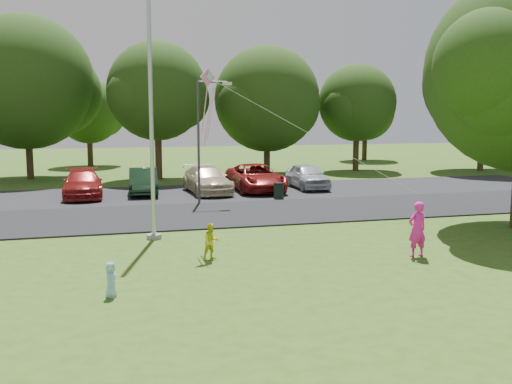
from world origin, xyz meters
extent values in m
plane|color=#2F5215|center=(0.00, 0.00, 0.00)|extent=(120.00, 120.00, 0.00)
cube|color=black|center=(0.00, 9.00, 0.03)|extent=(60.00, 6.00, 0.06)
cube|color=black|center=(0.00, 15.50, 0.03)|extent=(42.00, 7.00, 0.06)
cylinder|color=#B7BABF|center=(-3.50, 5.00, 5.00)|extent=(0.14, 0.14, 10.00)
cylinder|color=gray|center=(-3.50, 5.00, 0.08)|extent=(0.50, 0.50, 0.16)
cylinder|color=#3F3F44|center=(-0.79, 12.03, 2.88)|extent=(0.12, 0.12, 5.75)
cylinder|color=#3F3F44|center=(-0.12, 11.97, 5.61)|extent=(1.34, 0.20, 0.08)
cube|color=silver|center=(0.55, 11.91, 5.54)|extent=(0.45, 0.25, 0.13)
cylinder|color=black|center=(3.23, 12.49, 0.39)|extent=(0.48, 0.48, 0.78)
cylinder|color=black|center=(3.23, 12.49, 0.80)|extent=(0.52, 0.52, 0.04)
sphere|color=#19330E|center=(8.17, 2.49, 5.28)|extent=(4.32, 4.32, 4.32)
sphere|color=#19330E|center=(7.31, 2.39, 5.72)|extent=(3.74, 3.74, 3.74)
cylinder|color=#332316|center=(-9.60, 25.24, 1.60)|extent=(0.44, 0.44, 3.19)
sphere|color=#19330E|center=(-9.60, 25.24, 6.17)|extent=(8.50, 8.50, 8.50)
sphere|color=#19330E|center=(-7.68, 26.09, 5.53)|extent=(5.53, 5.53, 5.53)
cylinder|color=#332316|center=(-1.58, 22.90, 1.71)|extent=(0.44, 0.44, 3.43)
sphere|color=#19330E|center=(-1.58, 22.90, 5.62)|extent=(6.27, 6.27, 6.27)
sphere|color=#19330E|center=(-0.17, 23.53, 5.15)|extent=(4.07, 4.07, 4.07)
sphere|color=#19330E|center=(-2.84, 22.12, 5.31)|extent=(3.76, 3.76, 3.76)
cylinder|color=#332316|center=(6.03, 24.17, 1.33)|extent=(0.44, 0.44, 2.66)
sphere|color=#19330E|center=(6.03, 24.17, 5.20)|extent=(7.27, 7.27, 7.27)
sphere|color=#19330E|center=(7.66, 24.89, 4.66)|extent=(4.72, 4.72, 4.72)
sphere|color=#19330E|center=(4.57, 23.26, 4.84)|extent=(4.36, 4.36, 4.36)
cylinder|color=#332316|center=(13.12, 24.89, 1.51)|extent=(0.44, 0.44, 3.02)
sphere|color=#19330E|center=(13.12, 24.89, 5.00)|extent=(5.67, 5.67, 5.67)
sphere|color=#19330E|center=(14.39, 25.46, 4.58)|extent=(3.68, 3.68, 3.68)
sphere|color=#19330E|center=(11.98, 24.18, 4.72)|extent=(3.40, 3.40, 3.40)
cylinder|color=#332316|center=(21.92, 22.25, 1.71)|extent=(0.44, 0.44, 3.42)
sphere|color=#19330E|center=(21.92, 22.25, 6.49)|extent=(8.77, 8.77, 8.77)
sphere|color=#19330E|center=(23.89, 23.13, 5.84)|extent=(5.70, 5.70, 5.70)
sphere|color=#19330E|center=(20.17, 21.15, 6.06)|extent=(5.26, 5.26, 5.26)
cylinder|color=#332316|center=(-6.00, 34.00, 1.30)|extent=(0.44, 0.44, 2.60)
sphere|color=#19330E|center=(-6.00, 34.00, 4.42)|extent=(5.20, 5.20, 5.20)
sphere|color=#19330E|center=(-4.83, 34.52, 4.03)|extent=(3.38, 3.38, 3.38)
sphere|color=#19330E|center=(-7.04, 33.35, 4.16)|extent=(3.12, 3.12, 3.12)
cylinder|color=#332316|center=(18.00, 33.50, 1.30)|extent=(0.44, 0.44, 2.60)
sphere|color=#19330E|center=(18.00, 33.50, 4.42)|extent=(5.20, 5.20, 5.20)
sphere|color=#19330E|center=(19.17, 34.02, 4.03)|extent=(3.38, 3.38, 3.38)
sphere|color=#19330E|center=(16.96, 32.85, 4.16)|extent=(3.12, 3.12, 3.12)
imported|color=maroon|center=(-6.07, 15.39, 0.73)|extent=(1.95, 4.62, 1.33)
imported|color=black|center=(-3.07, 15.71, 0.73)|extent=(1.66, 4.13, 1.34)
imported|color=#C6B793|center=(0.18, 15.32, 0.75)|extent=(2.23, 4.87, 1.38)
imported|color=maroon|center=(2.85, 15.43, 0.78)|extent=(2.47, 5.21, 1.44)
imported|color=#B2B7BF|center=(5.89, 15.67, 0.75)|extent=(1.72, 4.09, 1.38)
imported|color=#F520A8|center=(3.69, 0.52, 0.82)|extent=(0.64, 0.46, 1.64)
imported|color=yellow|center=(-2.16, 1.78, 0.53)|extent=(0.59, 0.51, 1.05)
imported|color=#90C8DC|center=(-5.00, -0.97, 0.41)|extent=(0.35, 0.45, 0.82)
cube|color=pink|center=(-1.91, 3.46, 5.26)|extent=(0.50, 0.27, 0.54)
cube|color=#8CC6E5|center=(-1.86, 3.43, 5.28)|extent=(0.24, 0.14, 0.26)
cylinder|color=white|center=(0.89, 1.99, 3.56)|extent=(5.61, 2.95, 3.41)
cylinder|color=pink|center=(-2.01, 3.46, 4.29)|extent=(0.18, 0.23, 1.43)
cylinder|color=pink|center=(-1.81, 3.51, 4.18)|extent=(0.20, 0.38, 1.64)
cylinder|color=pink|center=(-1.91, 3.38, 4.06)|extent=(0.22, 0.55, 1.83)
camera|label=1|loc=(-5.10, -13.96, 4.13)|focal=40.00mm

